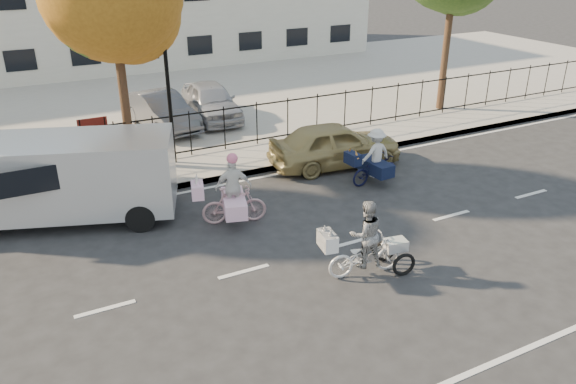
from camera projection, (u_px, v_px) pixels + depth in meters
ground at (244, 272)px, 12.43m from camera, size 120.00×120.00×0.00m
road_markings at (244, 271)px, 12.43m from camera, size 60.00×9.52×0.01m
curb at (176, 187)px, 16.49m from camera, size 60.00×0.10×0.15m
sidewalk at (166, 174)px, 17.34m from camera, size 60.00×2.20×0.15m
parking_lot at (109, 105)px, 24.54m from camera, size 60.00×15.60×0.15m
iron_fence at (154, 139)px, 17.89m from camera, size 58.00×0.06×1.50m
building at (67, 11)px, 31.42m from camera, size 34.00×10.00×6.00m
lamppost at (167, 70)px, 16.86m from camera, size 0.36×0.36×4.33m
street_sign at (94, 135)px, 16.58m from camera, size 0.85×0.06×1.80m
zebra_trike at (365, 247)px, 12.10m from camera, size 2.06×0.98×1.76m
unicorn_bike at (233, 198)px, 14.28m from camera, size 1.95×1.40×1.92m
bull_bike at (374, 162)px, 16.67m from camera, size 1.84×1.26×1.70m
white_van at (56, 177)px, 14.23m from camera, size 6.67×3.84×2.19m
gold_sedan at (335, 145)px, 17.91m from camera, size 4.40×2.14×1.45m
lot_car_c at (162, 111)px, 21.05m from camera, size 2.03×4.25×1.35m
lot_car_d at (211, 101)px, 22.15m from camera, size 1.99×4.30×1.43m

